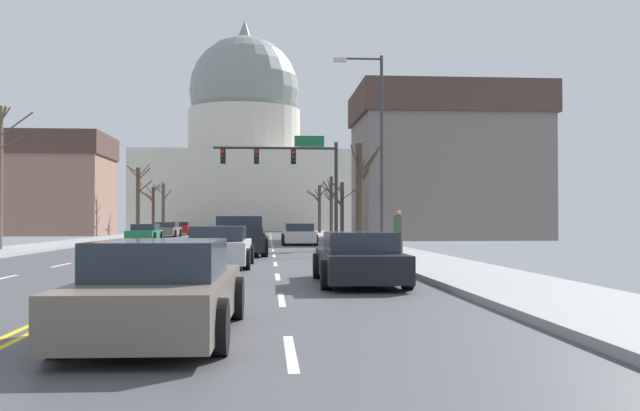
% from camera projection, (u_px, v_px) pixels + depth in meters
% --- Properties ---
extents(ground, '(20.00, 180.00, 0.20)m').
position_uv_depth(ground, '(182.00, 258.00, 26.51)').
color(ground, '#47474C').
extents(signal_gantry, '(7.91, 0.41, 6.68)m').
position_uv_depth(signal_gantry, '(292.00, 165.00, 44.62)').
color(signal_gantry, '#28282D').
rests_on(signal_gantry, ground).
extents(street_lamp_right, '(2.18, 0.24, 8.52)m').
position_uv_depth(street_lamp_right, '(376.00, 136.00, 30.60)').
color(street_lamp_right, '#333338').
rests_on(street_lamp_right, ground).
extents(capitol_building, '(28.58, 18.19, 29.18)m').
position_uv_depth(capitol_building, '(244.00, 150.00, 97.07)').
color(capitol_building, beige).
rests_on(capitol_building, ground).
extents(sedan_near_00, '(2.02, 4.45, 1.25)m').
position_uv_depth(sedan_near_00, '(299.00, 235.00, 41.17)').
color(sedan_near_00, silver).
rests_on(sedan_near_00, ground).
extents(sedan_near_01, '(2.08, 4.54, 1.21)m').
position_uv_depth(sedan_near_01, '(242.00, 238.00, 35.06)').
color(sedan_near_01, '#B71414').
rests_on(sedan_near_01, ground).
extents(pickup_truck_near_02, '(2.45, 5.42, 1.64)m').
position_uv_depth(pickup_truck_near_02, '(239.00, 237.00, 29.65)').
color(pickup_truck_near_02, black).
rests_on(pickup_truck_near_02, ground).
extents(sedan_near_03, '(2.08, 4.61, 1.29)m').
position_uv_depth(sedan_near_03, '(220.00, 248.00, 22.07)').
color(sedan_near_03, silver).
rests_on(sedan_near_03, ground).
extents(sedan_near_04, '(2.00, 4.70, 1.21)m').
position_uv_depth(sedan_near_04, '(359.00, 260.00, 16.36)').
color(sedan_near_04, black).
rests_on(sedan_near_04, ground).
extents(sedan_near_05, '(2.04, 4.64, 1.23)m').
position_uv_depth(sedan_near_05, '(161.00, 291.00, 9.10)').
color(sedan_near_05, '#6B6056').
rests_on(sedan_near_05, ground).
extents(sedan_oncoming_00, '(2.12, 4.37, 1.17)m').
position_uv_depth(sedan_oncoming_00, '(145.00, 233.00, 48.77)').
color(sedan_oncoming_00, '#1E7247').
rests_on(sedan_oncoming_00, ground).
extents(sedan_oncoming_01, '(2.24, 4.61, 1.25)m').
position_uv_depth(sedan_oncoming_01, '(167.00, 230.00, 59.88)').
color(sedan_oncoming_01, '#6B6056').
rests_on(sedan_oncoming_01, ground).
extents(sedan_oncoming_02, '(1.98, 4.27, 1.24)m').
position_uv_depth(sedan_oncoming_02, '(181.00, 229.00, 68.39)').
color(sedan_oncoming_02, '#B71414').
rests_on(sedan_oncoming_02, ground).
extents(flank_building_00, '(8.69, 9.47, 9.39)m').
position_uv_depth(flank_building_00, '(61.00, 184.00, 65.40)').
color(flank_building_00, '#8C6656').
rests_on(flank_building_00, ground).
extents(flank_building_02, '(13.77, 10.35, 11.27)m').
position_uv_depth(flank_building_02, '(446.00, 164.00, 53.13)').
color(flank_building_02, slate).
rests_on(flank_building_02, ground).
extents(bare_tree_00, '(1.74, 1.88, 5.10)m').
position_uv_depth(bare_tree_00, '(331.00, 204.00, 61.52)').
color(bare_tree_00, '#423328').
rests_on(bare_tree_00, ground).
extents(bare_tree_02, '(2.73, 1.80, 4.20)m').
position_uv_depth(bare_tree_02, '(342.00, 207.00, 51.05)').
color(bare_tree_02, '#4C3D2D').
rests_on(bare_tree_02, ground).
extents(bare_tree_03, '(2.18, 1.74, 4.91)m').
position_uv_depth(bare_tree_03, '(153.00, 208.00, 70.11)').
color(bare_tree_03, '#423328').
rests_on(bare_tree_03, ground).
extents(bare_tree_04, '(1.93, 1.98, 5.29)m').
position_uv_depth(bare_tree_04, '(319.00, 207.00, 70.64)').
color(bare_tree_04, '#423328').
rests_on(bare_tree_04, ground).
extents(bare_tree_05, '(1.72, 2.61, 5.70)m').
position_uv_depth(bare_tree_05, '(163.00, 206.00, 80.48)').
color(bare_tree_05, brown).
rests_on(bare_tree_05, ground).
extents(bare_tree_06, '(1.72, 2.00, 5.20)m').
position_uv_depth(bare_tree_06, '(360.00, 192.00, 35.22)').
color(bare_tree_06, '#423328').
rests_on(bare_tree_06, ground).
extents(bare_tree_07, '(2.17, 2.97, 6.52)m').
position_uv_depth(bare_tree_07, '(138.00, 198.00, 64.97)').
color(bare_tree_07, '#4C3D2D').
rests_on(bare_tree_07, ground).
extents(pedestrian_00, '(0.35, 0.34, 1.71)m').
position_uv_depth(pedestrian_00, '(398.00, 230.00, 27.06)').
color(pedestrian_00, '#4C4238').
rests_on(pedestrian_00, ground).
extents(bicycle_parked, '(0.12, 1.77, 0.85)m').
position_uv_depth(bicycle_parked, '(388.00, 244.00, 28.84)').
color(bicycle_parked, black).
rests_on(bicycle_parked, ground).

